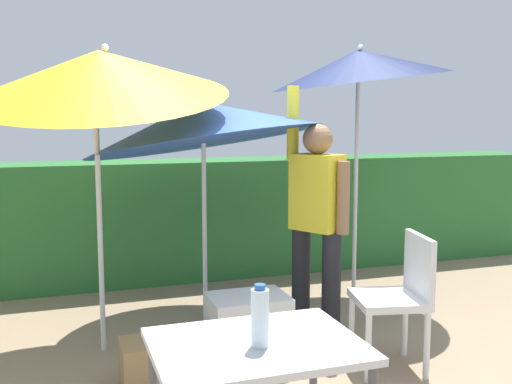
{
  "coord_description": "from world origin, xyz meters",
  "views": [
    {
      "loc": [
        -1.37,
        -3.77,
        1.64
      ],
      "look_at": [
        0.0,
        0.3,
        1.1
      ],
      "focal_mm": 41.31,
      "sensor_mm": 36.0,
      "label": 1
    }
  ],
  "objects_px": {
    "umbrella_yellow": "(201,123)",
    "bottle_water": "(260,317)",
    "umbrella_orange": "(100,73)",
    "folding_table": "(256,367)",
    "crate_cardboard": "(156,363)",
    "umbrella_rainbow": "(359,66)",
    "chair_plastic": "(400,292)",
    "cooler_box": "(248,330)",
    "person_vendor": "(317,215)"
  },
  "relations": [
    {
      "from": "person_vendor",
      "to": "chair_plastic",
      "type": "height_order",
      "value": "person_vendor"
    },
    {
      "from": "umbrella_orange",
      "to": "cooler_box",
      "type": "distance_m",
      "value": 1.99
    },
    {
      "from": "chair_plastic",
      "to": "bottle_water",
      "type": "bearing_deg",
      "value": -138.64
    },
    {
      "from": "umbrella_yellow",
      "to": "person_vendor",
      "type": "bearing_deg",
      "value": -41.06
    },
    {
      "from": "person_vendor",
      "to": "bottle_water",
      "type": "relative_size",
      "value": 7.83
    },
    {
      "from": "cooler_box",
      "to": "umbrella_rainbow",
      "type": "bearing_deg",
      "value": 38.19
    },
    {
      "from": "umbrella_rainbow",
      "to": "folding_table",
      "type": "bearing_deg",
      "value": -125.04
    },
    {
      "from": "umbrella_rainbow",
      "to": "umbrella_yellow",
      "type": "distance_m",
      "value": 1.53
    },
    {
      "from": "person_vendor",
      "to": "folding_table",
      "type": "height_order",
      "value": "person_vendor"
    },
    {
      "from": "umbrella_orange",
      "to": "cooler_box",
      "type": "relative_size",
      "value": 4.58
    },
    {
      "from": "crate_cardboard",
      "to": "folding_table",
      "type": "height_order",
      "value": "folding_table"
    },
    {
      "from": "umbrella_yellow",
      "to": "folding_table",
      "type": "relative_size",
      "value": 2.49
    },
    {
      "from": "umbrella_orange",
      "to": "crate_cardboard",
      "type": "height_order",
      "value": "umbrella_orange"
    },
    {
      "from": "umbrella_yellow",
      "to": "chair_plastic",
      "type": "distance_m",
      "value": 1.97
    },
    {
      "from": "person_vendor",
      "to": "folding_table",
      "type": "distance_m",
      "value": 2.17
    },
    {
      "from": "umbrella_yellow",
      "to": "cooler_box",
      "type": "height_order",
      "value": "umbrella_yellow"
    },
    {
      "from": "person_vendor",
      "to": "umbrella_orange",
      "type": "bearing_deg",
      "value": 170.87
    },
    {
      "from": "umbrella_yellow",
      "to": "folding_table",
      "type": "xyz_separation_m",
      "value": [
        -0.38,
        -2.48,
        -0.92
      ]
    },
    {
      "from": "umbrella_rainbow",
      "to": "folding_table",
      "type": "relative_size",
      "value": 2.91
    },
    {
      "from": "umbrella_rainbow",
      "to": "person_vendor",
      "type": "distance_m",
      "value": 1.56
    },
    {
      "from": "crate_cardboard",
      "to": "bottle_water",
      "type": "bearing_deg",
      "value": -83.12
    },
    {
      "from": "umbrella_orange",
      "to": "bottle_water",
      "type": "relative_size",
      "value": 9.86
    },
    {
      "from": "chair_plastic",
      "to": "crate_cardboard",
      "type": "distance_m",
      "value": 1.62
    },
    {
      "from": "umbrella_yellow",
      "to": "bottle_water",
      "type": "distance_m",
      "value": 2.65
    },
    {
      "from": "cooler_box",
      "to": "bottle_water",
      "type": "xyz_separation_m",
      "value": [
        -0.46,
        -1.58,
        0.66
      ]
    },
    {
      "from": "umbrella_yellow",
      "to": "chair_plastic",
      "type": "height_order",
      "value": "umbrella_yellow"
    },
    {
      "from": "person_vendor",
      "to": "folding_table",
      "type": "relative_size",
      "value": 2.35
    },
    {
      "from": "umbrella_orange",
      "to": "umbrella_yellow",
      "type": "xyz_separation_m",
      "value": [
        0.79,
        0.38,
        -0.33
      ]
    },
    {
      "from": "cooler_box",
      "to": "folding_table",
      "type": "xyz_separation_m",
      "value": [
        -0.46,
        -1.54,
        0.45
      ]
    },
    {
      "from": "person_vendor",
      "to": "cooler_box",
      "type": "bearing_deg",
      "value": -153.19
    },
    {
      "from": "umbrella_orange",
      "to": "crate_cardboard",
      "type": "relative_size",
      "value": 5.7
    },
    {
      "from": "chair_plastic",
      "to": "folding_table",
      "type": "height_order",
      "value": "chair_plastic"
    },
    {
      "from": "umbrella_rainbow",
      "to": "chair_plastic",
      "type": "bearing_deg",
      "value": -107.29
    },
    {
      "from": "chair_plastic",
      "to": "bottle_water",
      "type": "distance_m",
      "value": 1.89
    },
    {
      "from": "umbrella_yellow",
      "to": "cooler_box",
      "type": "xyz_separation_m",
      "value": [
        0.08,
        -0.94,
        -1.37
      ]
    },
    {
      "from": "umbrella_orange",
      "to": "bottle_water",
      "type": "xyz_separation_m",
      "value": [
        0.4,
        -2.14,
        -1.04
      ]
    },
    {
      "from": "cooler_box",
      "to": "crate_cardboard",
      "type": "xyz_separation_m",
      "value": [
        -0.64,
        -0.13,
        -0.09
      ]
    },
    {
      "from": "umbrella_orange",
      "to": "bottle_water",
      "type": "distance_m",
      "value": 2.41
    },
    {
      "from": "umbrella_orange",
      "to": "folding_table",
      "type": "xyz_separation_m",
      "value": [
        0.4,
        -2.1,
        -1.25
      ]
    },
    {
      "from": "folding_table",
      "to": "bottle_water",
      "type": "distance_m",
      "value": 0.22
    },
    {
      "from": "person_vendor",
      "to": "umbrella_rainbow",
      "type": "bearing_deg",
      "value": 45.8
    },
    {
      "from": "umbrella_orange",
      "to": "person_vendor",
      "type": "bearing_deg",
      "value": -9.13
    },
    {
      "from": "folding_table",
      "to": "bottle_water",
      "type": "height_order",
      "value": "bottle_water"
    },
    {
      "from": "umbrella_rainbow",
      "to": "cooler_box",
      "type": "xyz_separation_m",
      "value": [
        -1.37,
        -1.08,
        -1.85
      ]
    },
    {
      "from": "bottle_water",
      "to": "person_vendor",
      "type": "bearing_deg",
      "value": 60.0
    },
    {
      "from": "cooler_box",
      "to": "folding_table",
      "type": "height_order",
      "value": "folding_table"
    },
    {
      "from": "bottle_water",
      "to": "folding_table",
      "type": "bearing_deg",
      "value": 90.52
    },
    {
      "from": "umbrella_orange",
      "to": "folding_table",
      "type": "relative_size",
      "value": 2.96
    },
    {
      "from": "crate_cardboard",
      "to": "cooler_box",
      "type": "bearing_deg",
      "value": 11.26
    },
    {
      "from": "chair_plastic",
      "to": "cooler_box",
      "type": "height_order",
      "value": "chair_plastic"
    }
  ]
}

